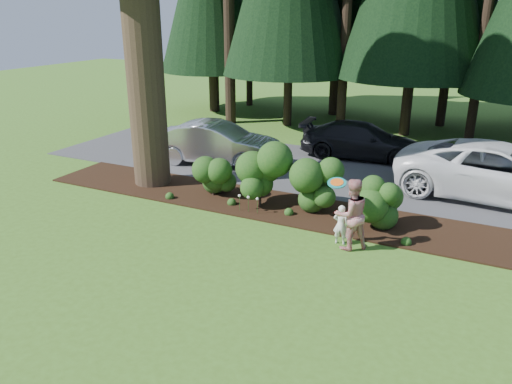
{
  "coord_description": "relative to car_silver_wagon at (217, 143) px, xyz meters",
  "views": [
    {
      "loc": [
        6.03,
        -10.01,
        5.78
      ],
      "look_at": [
        0.64,
        1.0,
        1.3
      ],
      "focal_mm": 35.0,
      "sensor_mm": 36.0,
      "label": 1
    }
  ],
  "objects": [
    {
      "name": "ground",
      "position": [
        3.73,
        -6.43,
        -0.85
      ],
      "size": [
        80.0,
        80.0,
        0.0
      ],
      "primitive_type": "plane",
      "color": "#3D641C",
      "rests_on": "ground"
    },
    {
      "name": "mulch_bed",
      "position": [
        3.73,
        -3.18,
        -0.83
      ],
      "size": [
        16.0,
        2.5,
        0.05
      ],
      "primitive_type": "cube",
      "color": "black",
      "rests_on": "ground"
    },
    {
      "name": "driveway",
      "position": [
        3.73,
        1.07,
        -0.84
      ],
      "size": [
        22.0,
        6.0,
        0.03
      ],
      "primitive_type": "cube",
      "color": "#38383A",
      "rests_on": "ground"
    },
    {
      "name": "shrub_row",
      "position": [
        4.5,
        -3.29,
        -0.04
      ],
      "size": [
        6.53,
        1.6,
        1.61
      ],
      "color": "#1C4715",
      "rests_on": "ground"
    },
    {
      "name": "lily_cluster",
      "position": [
        3.43,
        -4.03,
        -0.35
      ],
      "size": [
        0.69,
        0.09,
        0.57
      ],
      "color": "#1C4715",
      "rests_on": "ground"
    },
    {
      "name": "car_silver_wagon",
      "position": [
        0.0,
        0.0,
        0.0
      ],
      "size": [
        5.18,
        2.43,
        1.64
      ],
      "primitive_type": "imported",
      "rotation": [
        0.0,
        0.0,
        1.72
      ],
      "color": "#B5B4B9",
      "rests_on": "driveway"
    },
    {
      "name": "car_white_suv",
      "position": [
        10.11,
        0.57,
        0.07
      ],
      "size": [
        6.63,
        3.44,
        1.79
      ],
      "primitive_type": "imported",
      "rotation": [
        0.0,
        0.0,
        1.49
      ],
      "color": "white",
      "rests_on": "driveway"
    },
    {
      "name": "car_dark_suv",
      "position": [
        4.91,
        3.37,
        -0.1
      ],
      "size": [
        5.15,
        2.48,
        1.45
      ],
      "primitive_type": "imported",
      "rotation": [
        0.0,
        0.0,
        1.66
      ],
      "color": "black",
      "rests_on": "driveway"
    },
    {
      "name": "child",
      "position": [
        6.53,
        -4.82,
        -0.31
      ],
      "size": [
        0.42,
        0.29,
        1.09
      ],
      "primitive_type": "imported",
      "rotation": [
        0.0,
        0.0,
        3.23
      ],
      "color": "white",
      "rests_on": "ground"
    },
    {
      "name": "adult",
      "position": [
        6.82,
        -4.96,
        0.09
      ],
      "size": [
        1.15,
        1.14,
        1.88
      ],
      "primitive_type": "imported",
      "rotation": [
        0.0,
        0.0,
        3.88
      ],
      "color": "#AA1622",
      "rests_on": "ground"
    },
    {
      "name": "frisbee",
      "position": [
        6.31,
        -4.67,
        0.77
      ],
      "size": [
        0.49,
        0.47,
        0.19
      ],
      "color": "#178280",
      "rests_on": "ground"
    }
  ]
}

